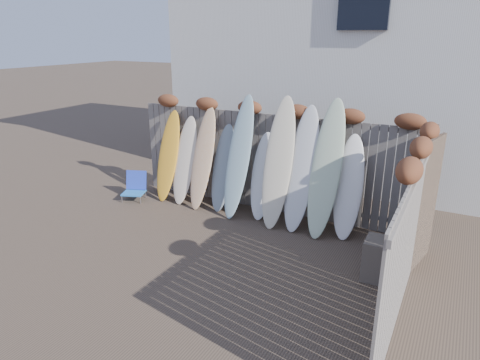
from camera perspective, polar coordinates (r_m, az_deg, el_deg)
The scene contains 17 objects.
ground at distance 7.12m, azimuth -4.62°, elevation -10.43°, with size 80.00×80.00×0.00m, color #493A2D.
back_fence at distance 8.61m, azimuth 4.10°, elevation 3.38°, with size 6.05×0.28×2.24m.
right_fence at distance 5.94m, azimuth 21.81°, elevation -5.73°, with size 0.28×4.40×2.24m.
house at distance 12.05m, azimuth 14.74°, elevation 17.00°, with size 8.50×5.50×6.33m.
beach_chair at distance 9.74m, azimuth -13.83°, elevation -0.84°, with size 0.60×0.61×0.61m.
wooden_crate at distance 6.76m, azimuth 18.49°, elevation -10.12°, with size 0.54×0.45×0.63m, color #706154.
lattice_panel at distance 6.97m, azimuth 23.04°, elevation -3.36°, with size 0.06×1.36×2.05m, color #362521.
surfboard_0 at distance 9.44m, azimuth -9.55°, elevation 3.18°, with size 0.50×0.07×2.01m, color #FFAA24.
surfboard_1 at distance 9.21m, azimuth -7.36°, elevation 2.60°, with size 0.51×0.07×1.91m, color beige.
surfboard_2 at distance 8.88m, azimuth -4.98°, elevation 2.88°, with size 0.48×0.07×2.17m, color #F2C68D.
surfboard_3 at distance 8.76m, azimuth -2.28°, elevation 1.60°, with size 0.46×0.07×1.82m, color gray.
surfboard_4 at distance 8.40m, azimuth -0.15°, elevation 3.07°, with size 0.49×0.07×2.48m, color #90B0B9.
surfboard_5 at distance 8.38m, azimuth 3.06°, elevation 0.51°, with size 0.46×0.07×1.74m, color white.
surfboard_6 at distance 8.00m, azimuth 5.14°, elevation 2.31°, with size 0.55×0.07×2.51m, color beige.
surfboard_7 at distance 7.90m, azimuth 8.18°, elevation 1.46°, with size 0.54×0.07×2.37m, color silver.
surfboard_8 at distance 7.72m, azimuth 11.41°, elevation 1.45°, with size 0.54×0.07×2.54m, color beige.
surfboard_9 at distance 7.80m, azimuth 14.28°, elevation -0.93°, with size 0.49×0.07×1.90m, color white.
Camera 1 is at (3.41, -5.19, 3.49)m, focal length 32.00 mm.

